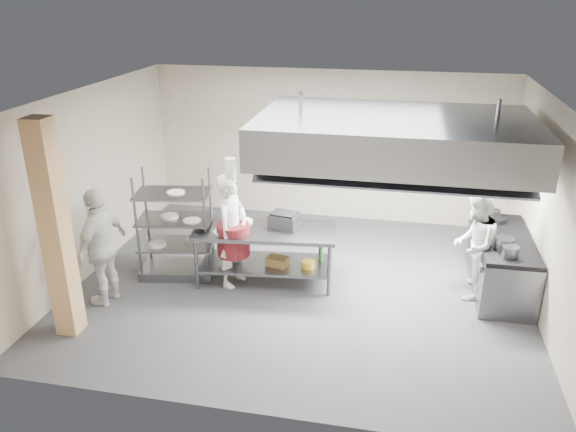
% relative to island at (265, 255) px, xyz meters
% --- Properties ---
extents(floor, '(7.00, 7.00, 0.00)m').
position_rel_island_xyz_m(floor, '(0.59, -0.04, -0.46)').
color(floor, '#3D3D40').
rests_on(floor, ground).
extents(ceiling, '(7.00, 7.00, 0.00)m').
position_rel_island_xyz_m(ceiling, '(0.59, -0.04, 2.54)').
color(ceiling, silver).
rests_on(ceiling, wall_back).
extents(wall_back, '(7.00, 0.00, 7.00)m').
position_rel_island_xyz_m(wall_back, '(0.59, 2.96, 1.04)').
color(wall_back, tan).
rests_on(wall_back, ground).
extents(wall_left, '(0.00, 6.00, 6.00)m').
position_rel_island_xyz_m(wall_left, '(-2.91, -0.04, 1.04)').
color(wall_left, tan).
rests_on(wall_left, ground).
extents(wall_right, '(0.00, 6.00, 6.00)m').
position_rel_island_xyz_m(wall_right, '(4.09, -0.04, 1.04)').
color(wall_right, tan).
rests_on(wall_right, ground).
extents(column, '(0.30, 0.30, 3.00)m').
position_rel_island_xyz_m(column, '(-2.31, -1.94, 1.04)').
color(column, '#E3AE74').
rests_on(column, floor).
extents(exhaust_hood, '(4.00, 2.50, 0.60)m').
position_rel_island_xyz_m(exhaust_hood, '(1.89, 0.36, 1.94)').
color(exhaust_hood, slate).
rests_on(exhaust_hood, ceiling).
extents(hood_strip_a, '(1.60, 0.12, 0.04)m').
position_rel_island_xyz_m(hood_strip_a, '(0.99, 0.36, 1.62)').
color(hood_strip_a, white).
rests_on(hood_strip_a, exhaust_hood).
extents(hood_strip_b, '(1.60, 0.12, 0.04)m').
position_rel_island_xyz_m(hood_strip_b, '(2.79, 0.36, 1.62)').
color(hood_strip_b, white).
rests_on(hood_strip_b, exhaust_hood).
extents(wall_shelf, '(1.50, 0.28, 0.04)m').
position_rel_island_xyz_m(wall_shelf, '(2.39, 2.80, 1.04)').
color(wall_shelf, slate).
rests_on(wall_shelf, wall_back).
extents(island, '(2.31, 1.16, 0.91)m').
position_rel_island_xyz_m(island, '(0.00, 0.00, 0.00)').
color(island, gray).
rests_on(island, floor).
extents(island_worktop, '(2.31, 1.16, 0.06)m').
position_rel_island_xyz_m(island_worktop, '(0.00, 0.00, 0.42)').
color(island_worktop, slate).
rests_on(island_worktop, island).
extents(island_undershelf, '(2.12, 1.05, 0.04)m').
position_rel_island_xyz_m(island_undershelf, '(0.00, -0.00, -0.16)').
color(island_undershelf, slate).
rests_on(island_undershelf, island).
extents(pass_rack, '(1.27, 0.87, 1.76)m').
position_rel_island_xyz_m(pass_rack, '(-1.47, -0.07, 0.43)').
color(pass_rack, slate).
rests_on(pass_rack, floor).
extents(cooking_range, '(0.80, 2.00, 0.84)m').
position_rel_island_xyz_m(cooking_range, '(3.67, 0.46, -0.04)').
color(cooking_range, slate).
rests_on(cooking_range, floor).
extents(range_top, '(0.78, 1.96, 0.06)m').
position_rel_island_xyz_m(range_top, '(3.67, 0.46, 0.41)').
color(range_top, black).
rests_on(range_top, cooking_range).
extents(chef_head, '(0.57, 0.75, 1.83)m').
position_rel_island_xyz_m(chef_head, '(-0.48, -0.18, 0.46)').
color(chef_head, white).
rests_on(chef_head, floor).
extents(chef_line, '(0.82, 0.95, 1.69)m').
position_rel_island_xyz_m(chef_line, '(3.19, 0.18, 0.39)').
color(chef_line, white).
rests_on(chef_line, floor).
extents(chef_plating, '(0.59, 1.11, 1.81)m').
position_rel_island_xyz_m(chef_plating, '(-2.20, -1.09, 0.45)').
color(chef_plating, silver).
rests_on(chef_plating, floor).
extents(griddle, '(0.50, 0.42, 0.22)m').
position_rel_island_xyz_m(griddle, '(0.28, 0.15, 0.56)').
color(griddle, gray).
rests_on(griddle, island_worktop).
extents(wicker_basket, '(0.37, 0.29, 0.14)m').
position_rel_island_xyz_m(wicker_basket, '(0.21, -0.06, -0.06)').
color(wicker_basket, olive).
rests_on(wicker_basket, island_undershelf).
extents(stockpot, '(0.27, 0.27, 0.19)m').
position_rel_island_xyz_m(stockpot, '(3.57, -0.01, 0.54)').
color(stockpot, gray).
rests_on(stockpot, range_top).
extents(plate_stack, '(0.28, 0.28, 0.05)m').
position_rel_island_xyz_m(plate_stack, '(-1.47, -0.07, 0.11)').
color(plate_stack, white).
rests_on(plate_stack, pass_rack).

